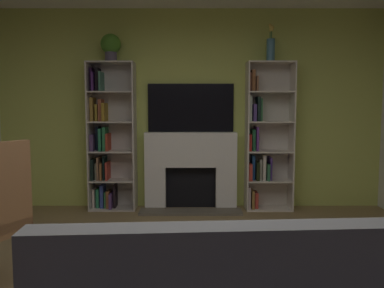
{
  "coord_description": "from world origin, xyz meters",
  "views": [
    {
      "loc": [
        0.02,
        -2.43,
        1.37
      ],
      "look_at": [
        0.0,
        1.18,
        1.03
      ],
      "focal_mm": 36.84,
      "sensor_mm": 36.0,
      "label": 1
    }
  ],
  "objects_px": {
    "fireplace": "(193,168)",
    "potted_plant": "(113,46)",
    "bookshelf_left": "(110,141)",
    "bookshelf_right": "(265,141)",
    "vase_with_flowers": "(273,47)",
    "tv": "(193,108)"
  },
  "relations": [
    {
      "from": "tv",
      "to": "potted_plant",
      "type": "bearing_deg",
      "value": -173.45
    },
    {
      "from": "fireplace",
      "to": "bookshelf_left",
      "type": "height_order",
      "value": "bookshelf_left"
    },
    {
      "from": "tv",
      "to": "bookshelf_left",
      "type": "bearing_deg",
      "value": -175.54
    },
    {
      "from": "tv",
      "to": "potted_plant",
      "type": "distance_m",
      "value": 1.33
    },
    {
      "from": "bookshelf_right",
      "to": "vase_with_flowers",
      "type": "height_order",
      "value": "vase_with_flowers"
    },
    {
      "from": "tv",
      "to": "bookshelf_left",
      "type": "relative_size",
      "value": 0.59
    },
    {
      "from": "vase_with_flowers",
      "to": "tv",
      "type": "bearing_deg",
      "value": 173.49
    },
    {
      "from": "potted_plant",
      "to": "bookshelf_left",
      "type": "bearing_deg",
      "value": 154.74
    },
    {
      "from": "bookshelf_left",
      "to": "vase_with_flowers",
      "type": "xyz_separation_m",
      "value": [
        2.16,
        -0.03,
        1.23
      ]
    },
    {
      "from": "tv",
      "to": "potted_plant",
      "type": "relative_size",
      "value": 3.19
    },
    {
      "from": "fireplace",
      "to": "potted_plant",
      "type": "relative_size",
      "value": 3.68
    },
    {
      "from": "tv",
      "to": "bookshelf_left",
      "type": "height_order",
      "value": "bookshelf_left"
    },
    {
      "from": "bookshelf_left",
      "to": "potted_plant",
      "type": "height_order",
      "value": "potted_plant"
    },
    {
      "from": "bookshelf_left",
      "to": "potted_plant",
      "type": "relative_size",
      "value": 5.42
    },
    {
      "from": "bookshelf_left",
      "to": "bookshelf_right",
      "type": "distance_m",
      "value": 2.09
    },
    {
      "from": "bookshelf_left",
      "to": "bookshelf_right",
      "type": "height_order",
      "value": "same"
    },
    {
      "from": "bookshelf_left",
      "to": "vase_with_flowers",
      "type": "relative_size",
      "value": 3.97
    },
    {
      "from": "bookshelf_right",
      "to": "fireplace",
      "type": "bearing_deg",
      "value": 179.52
    },
    {
      "from": "fireplace",
      "to": "vase_with_flowers",
      "type": "xyz_separation_m",
      "value": [
        1.05,
        -0.04,
        1.6
      ]
    },
    {
      "from": "bookshelf_right",
      "to": "vase_with_flowers",
      "type": "xyz_separation_m",
      "value": [
        0.07,
        -0.03,
        1.22
      ]
    },
    {
      "from": "bookshelf_left",
      "to": "bookshelf_right",
      "type": "xyz_separation_m",
      "value": [
        2.09,
        -0.0,
        0.0
      ]
    },
    {
      "from": "potted_plant",
      "to": "vase_with_flowers",
      "type": "xyz_separation_m",
      "value": [
        2.09,
        0.0,
        -0.02
      ]
    }
  ]
}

